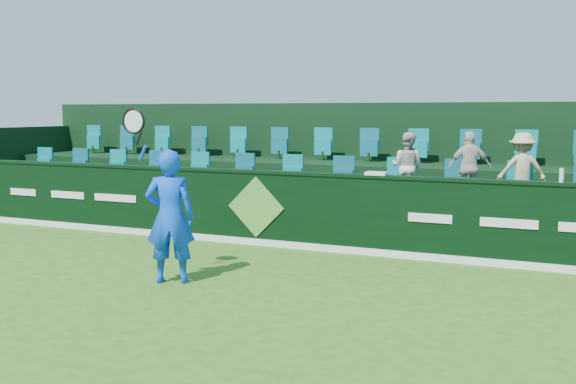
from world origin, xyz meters
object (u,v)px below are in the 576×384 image
at_px(spectator_middle, 470,167).
at_px(towel, 376,173).
at_px(spectator_right, 522,170).
at_px(tennis_player, 170,216).
at_px(drinks_bottle, 562,175).
at_px(spectator_left, 407,166).

xyz_separation_m(spectator_middle, towel, (-1.36, -1.12, -0.06)).
distance_m(spectator_right, towel, 2.48).
xyz_separation_m(tennis_player, spectator_middle, (3.54, 3.97, 0.48)).
bearing_deg(spectator_right, tennis_player, 26.21).
bearing_deg(drinks_bottle, towel, 180.00).
bearing_deg(drinks_bottle, tennis_player, -150.45).
distance_m(spectator_left, spectator_right, 1.95).
bearing_deg(tennis_player, drinks_bottle, 29.55).
distance_m(towel, drinks_bottle, 2.84).
bearing_deg(tennis_player, towel, 52.49).
xyz_separation_m(spectator_left, drinks_bottle, (2.57, -1.12, 0.04)).
bearing_deg(spectator_right, drinks_bottle, 103.10).
relative_size(tennis_player, towel, 7.24).
bearing_deg(towel, tennis_player, -127.51).
xyz_separation_m(spectator_left, spectator_middle, (1.09, 0.00, 0.02)).
bearing_deg(towel, spectator_right, 26.81).
height_order(spectator_right, drinks_bottle, spectator_right).
bearing_deg(spectator_middle, spectator_right, 160.55).
distance_m(tennis_player, spectator_middle, 5.34).
bearing_deg(towel, spectator_middle, 39.47).
height_order(tennis_player, towel, tennis_player).
distance_m(spectator_middle, spectator_right, 0.86).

